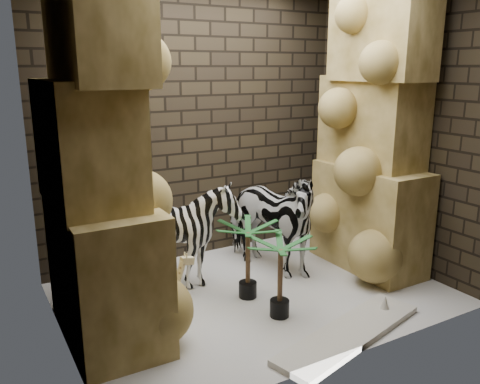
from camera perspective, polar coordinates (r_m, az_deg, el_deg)
floor at (r=4.83m, az=1.79°, el=-11.68°), size 3.50×3.50×0.00m
wall_back at (r=5.48m, az=-5.01°, el=7.80°), size 3.50×0.00×3.50m
wall_front at (r=3.40m, az=13.10°, el=3.50°), size 3.50×0.00×3.50m
wall_left at (r=3.78m, az=-21.29°, el=3.95°), size 0.00×3.00×3.00m
wall_right at (r=5.51m, az=17.75°, el=7.21°), size 0.00×3.00×3.00m
rock_pillar_left at (r=3.85m, az=-16.14°, el=4.52°), size 0.68×1.30×3.00m
rock_pillar_right at (r=5.27m, az=15.30°, el=7.09°), size 0.58×1.25×3.00m
zebra_right at (r=5.12m, az=3.17°, el=-2.21°), size 0.89×1.24×1.32m
zebra_left at (r=4.86m, az=-6.54°, el=-5.28°), size 0.97×1.16×0.99m
giraffe_toy at (r=4.04m, az=-9.07°, el=-11.91°), size 0.36×0.14×0.69m
palm_front at (r=4.62m, az=0.92°, el=-7.89°), size 0.36×0.36×0.74m
palm_back at (r=4.30m, az=4.66°, el=-9.87°), size 0.36×0.36×0.72m
surfboard at (r=4.23m, az=12.56°, el=-15.67°), size 1.60×0.76×0.05m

